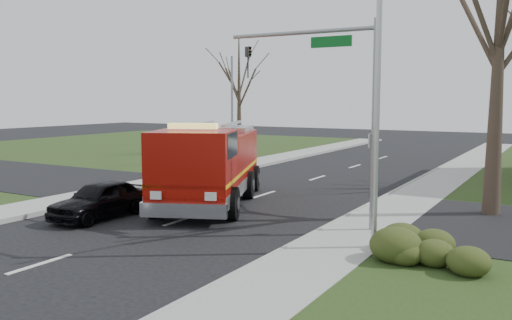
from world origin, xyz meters
The scene contains 11 objects.
ground centered at (0.00, 0.00, 0.00)m, with size 120.00×120.00×0.00m, color black.
sidewalk_right centered at (6.20, 0.00, 0.07)m, with size 2.40×80.00×0.15m, color gray.
sidewalk_left centered at (-6.20, 0.00, 0.07)m, with size 2.40×80.00×0.15m, color gray.
hedge_corner centered at (9.00, -1.00, 0.58)m, with size 2.80×2.00×0.90m, color #2A3714.
bare_tree_near centered at (9.50, 6.00, 7.41)m, with size 6.00×6.00×12.00m.
bare_tree_left centered at (-10.00, 20.00, 5.56)m, with size 4.50×4.50×9.00m.
traffic_signal_mast centered at (5.21, 1.50, 4.71)m, with size 5.29×0.18×6.80m.
streetlight_pole centered at (7.14, -0.50, 4.55)m, with size 1.48×0.16×8.40m.
utility_pole_far centered at (-6.80, 14.00, 3.50)m, with size 0.14×0.14×7.00m, color gray.
fire_engine centered at (-0.85, 2.95, 1.56)m, with size 6.02×9.02×3.45m.
parked_car_maroon centered at (-2.80, -1.17, 0.69)m, with size 1.63×4.04×1.38m, color black.
Camera 1 is at (11.81, -15.09, 4.31)m, focal length 38.00 mm.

